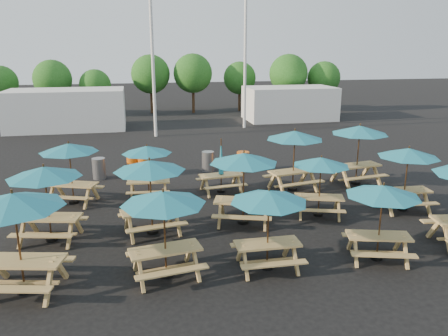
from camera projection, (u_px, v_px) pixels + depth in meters
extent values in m
plane|color=black|center=(232.00, 208.00, 15.88)|extent=(120.00, 120.00, 0.00)
cube|color=#A68549|center=(21.00, 261.00, 10.22)|extent=(2.08, 1.17, 0.07)
cube|color=#A68549|center=(8.00, 289.00, 9.61)|extent=(1.97, 0.70, 0.04)
cube|color=#A68549|center=(36.00, 259.00, 11.00)|extent=(1.97, 0.70, 0.04)
cylinder|color=black|center=(25.00, 289.00, 10.42)|extent=(0.39, 0.39, 0.11)
cylinder|color=brown|center=(19.00, 243.00, 10.10)|extent=(0.05, 0.05, 2.50)
cone|color=teal|center=(13.00, 200.00, 9.82)|extent=(2.75, 2.75, 0.35)
cube|color=#A68549|center=(49.00, 217.00, 12.99)|extent=(1.94, 1.10, 0.06)
cube|color=#A68549|center=(41.00, 236.00, 12.42)|extent=(1.84, 0.65, 0.04)
cube|color=#A68549|center=(59.00, 218.00, 13.71)|extent=(1.84, 0.65, 0.04)
cylinder|color=black|center=(52.00, 239.00, 13.18)|extent=(0.37, 0.37, 0.10)
cylinder|color=brown|center=(48.00, 204.00, 12.88)|extent=(0.04, 0.04, 2.34)
cone|color=teal|center=(44.00, 172.00, 12.62)|extent=(2.57, 2.57, 0.33)
cube|color=#A68549|center=(72.00, 184.00, 16.18)|extent=(1.94, 1.27, 0.06)
cube|color=#A68549|center=(64.00, 197.00, 15.62)|extent=(1.78, 0.85, 0.04)
cube|color=#A68549|center=(81.00, 186.00, 16.89)|extent=(1.78, 0.85, 0.04)
cylinder|color=black|center=(74.00, 202.00, 16.36)|extent=(0.36, 0.36, 0.10)
cylinder|color=brown|center=(71.00, 173.00, 16.07)|extent=(0.04, 0.04, 2.31)
cone|color=teal|center=(69.00, 148.00, 15.81)|extent=(2.71, 2.71, 0.32)
cube|color=#A68549|center=(165.00, 250.00, 10.94)|extent=(1.88, 0.98, 0.06)
cube|color=#A68549|center=(172.00, 272.00, 10.43)|extent=(1.81, 0.54, 0.04)
cube|color=#A68549|center=(160.00, 249.00, 11.61)|extent=(1.81, 0.54, 0.04)
cylinder|color=black|center=(166.00, 274.00, 11.13)|extent=(0.36, 0.36, 0.10)
cylinder|color=brown|center=(165.00, 235.00, 10.83)|extent=(0.04, 0.04, 2.29)
cone|color=teal|center=(163.00, 198.00, 10.58)|extent=(2.41, 2.41, 0.32)
cube|color=#A68549|center=(152.00, 210.00, 13.53)|extent=(1.96, 1.05, 0.06)
cube|color=#A68549|center=(157.00, 227.00, 13.00)|extent=(1.88, 0.59, 0.04)
cube|color=#A68549|center=(147.00, 212.00, 14.22)|extent=(1.88, 0.59, 0.04)
cylinder|color=black|center=(153.00, 231.00, 13.72)|extent=(0.37, 0.37, 0.10)
cylinder|color=brown|center=(151.00, 197.00, 13.42)|extent=(0.05, 0.05, 2.38)
cone|color=teal|center=(150.00, 166.00, 13.15)|extent=(2.54, 2.54, 0.33)
cube|color=#A68549|center=(148.00, 181.00, 16.82)|extent=(1.66, 0.76, 0.05)
cube|color=#A68549|center=(148.00, 192.00, 16.32)|extent=(1.63, 0.36, 0.04)
cube|color=#A68549|center=(149.00, 183.00, 17.45)|extent=(1.63, 0.36, 0.04)
cylinder|color=black|center=(149.00, 196.00, 16.98)|extent=(0.32, 0.32, 0.09)
cylinder|color=brown|center=(148.00, 172.00, 16.72)|extent=(0.04, 0.04, 2.07)
cone|color=teal|center=(147.00, 150.00, 16.49)|extent=(2.05, 2.05, 0.29)
cube|color=#A68549|center=(268.00, 244.00, 11.36)|extent=(1.71, 0.69, 0.06)
cube|color=#A68549|center=(274.00, 264.00, 10.84)|extent=(1.71, 0.26, 0.04)
cube|color=#A68549|center=(261.00, 243.00, 12.03)|extent=(1.71, 0.26, 0.04)
cylinder|color=black|center=(267.00, 266.00, 11.54)|extent=(0.34, 0.34, 0.09)
cylinder|color=brown|center=(268.00, 230.00, 11.26)|extent=(0.04, 0.04, 2.18)
cone|color=teal|center=(269.00, 196.00, 11.01)|extent=(2.02, 2.02, 0.30)
cube|color=#A68549|center=(243.00, 201.00, 14.30)|extent=(2.03, 1.29, 0.06)
cube|color=#A68549|center=(242.00, 217.00, 13.72)|extent=(1.88, 0.84, 0.04)
cube|color=#A68549|center=(245.00, 202.00, 15.04)|extent=(1.88, 0.84, 0.04)
cylinder|color=black|center=(243.00, 221.00, 14.49)|extent=(0.38, 0.38, 0.11)
cylinder|color=brown|center=(243.00, 188.00, 14.18)|extent=(0.05, 0.05, 2.42)
cone|color=teal|center=(244.00, 158.00, 13.91)|extent=(2.80, 2.80, 0.34)
cube|color=#A68549|center=(221.00, 175.00, 17.44)|extent=(1.79, 0.87, 0.06)
cube|color=#A68549|center=(226.00, 186.00, 16.93)|extent=(1.74, 0.44, 0.04)
cube|color=#A68549|center=(216.00, 177.00, 18.09)|extent=(1.74, 0.44, 0.04)
cylinder|color=black|center=(221.00, 191.00, 17.61)|extent=(0.35, 0.35, 0.10)
cylinder|color=brown|center=(221.00, 166.00, 17.33)|extent=(0.04, 0.04, 2.21)
cone|color=teal|center=(221.00, 156.00, 17.23)|extent=(0.21, 0.21, 1.44)
cube|color=#A68549|center=(379.00, 236.00, 11.85)|extent=(1.80, 1.08, 0.06)
cube|color=#A68549|center=(384.00, 255.00, 11.33)|extent=(1.68, 0.68, 0.04)
cube|color=#A68549|center=(372.00, 236.00, 12.52)|extent=(1.68, 0.68, 0.04)
cylinder|color=black|center=(376.00, 257.00, 12.03)|extent=(0.34, 0.34, 0.09)
cylinder|color=brown|center=(380.00, 223.00, 11.75)|extent=(0.04, 0.04, 2.15)
cone|color=teal|center=(383.00, 191.00, 11.51)|extent=(2.43, 2.43, 0.30)
cube|color=#A68549|center=(319.00, 197.00, 14.98)|extent=(1.76, 1.11, 0.05)
cube|color=#A68549|center=(321.00, 211.00, 14.47)|extent=(1.64, 0.71, 0.04)
cube|color=#A68549|center=(317.00, 198.00, 15.63)|extent=(1.64, 0.71, 0.04)
cylinder|color=black|center=(318.00, 214.00, 15.15)|extent=(0.33, 0.33, 0.09)
cylinder|color=brown|center=(320.00, 187.00, 14.88)|extent=(0.04, 0.04, 2.10)
cone|color=teal|center=(321.00, 162.00, 14.64)|extent=(2.42, 2.42, 0.29)
cube|color=#A68549|center=(293.00, 171.00, 17.65)|extent=(2.05, 1.10, 0.06)
cube|color=#A68549|center=(302.00, 183.00, 17.10)|extent=(1.96, 0.63, 0.04)
cube|color=#A68549|center=(284.00, 174.00, 18.37)|extent=(1.96, 0.63, 0.04)
cylinder|color=black|center=(292.00, 189.00, 17.85)|extent=(0.39, 0.39, 0.11)
cylinder|color=brown|center=(294.00, 161.00, 17.54)|extent=(0.05, 0.05, 2.49)
cone|color=teal|center=(295.00, 135.00, 17.26)|extent=(2.67, 2.67, 0.35)
cube|color=#A68549|center=(404.00, 190.00, 15.50)|extent=(1.84, 0.83, 0.06)
cube|color=#A68549|center=(413.00, 204.00, 14.94)|extent=(1.81, 0.39, 0.04)
cube|color=#A68549|center=(394.00, 192.00, 16.20)|extent=(1.81, 0.39, 0.04)
cylinder|color=black|center=(402.00, 208.00, 15.68)|extent=(0.36, 0.36, 0.10)
cylinder|color=brown|center=(406.00, 179.00, 15.39)|extent=(0.04, 0.04, 2.29)
cone|color=teal|center=(409.00, 153.00, 15.13)|extent=(2.26, 2.26, 0.32)
cube|color=#A68549|center=(357.00, 165.00, 18.47)|extent=(2.08, 1.04, 0.07)
cube|color=#A68549|center=(367.00, 177.00, 17.90)|extent=(2.01, 0.55, 0.04)
cube|color=#A68549|center=(346.00, 168.00, 19.22)|extent=(2.01, 0.55, 0.04)
cylinder|color=black|center=(355.00, 182.00, 18.68)|extent=(0.40, 0.40, 0.11)
cylinder|color=brown|center=(358.00, 155.00, 18.35)|extent=(0.05, 0.05, 2.54)
cone|color=teal|center=(360.00, 130.00, 18.07)|extent=(2.64, 2.64, 0.35)
cylinder|color=gray|center=(99.00, 168.00, 19.32)|extent=(0.58, 0.58, 0.93)
cylinder|color=#D3580C|center=(133.00, 165.00, 19.83)|extent=(0.58, 0.58, 0.93)
cylinder|color=#D3580C|center=(145.00, 166.00, 19.69)|extent=(0.58, 0.58, 0.93)
cylinder|color=gray|center=(208.00, 161.00, 20.55)|extent=(0.58, 0.58, 0.93)
cylinder|color=#D3580C|center=(243.00, 161.00, 20.52)|extent=(0.58, 0.58, 0.93)
cylinder|color=silver|center=(152.00, 41.00, 27.11)|extent=(0.20, 0.20, 12.00)
cylinder|color=silver|center=(245.00, 42.00, 30.26)|extent=(0.20, 0.20, 12.00)
cube|color=silver|center=(67.00, 109.00, 30.94)|extent=(8.00, 4.00, 2.80)
cube|color=silver|center=(289.00, 103.00, 35.22)|extent=(7.00, 4.00, 2.60)
cylinder|color=#382314|center=(4.00, 105.00, 36.72)|extent=(0.24, 0.24, 1.92)
sphere|color=#1E5919|center=(1.00, 83.00, 36.22)|extent=(2.80, 2.80, 2.80)
cylinder|color=#382314|center=(55.00, 105.00, 36.26)|extent=(0.24, 0.24, 2.14)
sphere|color=#1E5919|center=(52.00, 79.00, 35.71)|extent=(3.11, 3.11, 3.11)
cylinder|color=#382314|center=(97.00, 106.00, 36.73)|extent=(0.24, 0.24, 1.78)
sphere|color=#1E5919|center=(95.00, 85.00, 36.26)|extent=(2.59, 2.59, 2.59)
cylinder|color=#382314|center=(152.00, 100.00, 38.56)|extent=(0.24, 0.24, 2.31)
sphere|color=#1E5919|center=(151.00, 74.00, 37.96)|extent=(3.36, 3.36, 3.36)
cylinder|color=#382314|center=(193.00, 100.00, 38.84)|extent=(0.24, 0.24, 2.35)
sphere|color=#1E5919|center=(193.00, 73.00, 38.23)|extent=(3.41, 3.41, 3.41)
cylinder|color=#382314|center=(239.00, 100.00, 40.11)|extent=(0.24, 0.24, 2.02)
sphere|color=#1E5919|center=(240.00, 78.00, 39.59)|extent=(2.94, 2.94, 2.94)
cylinder|color=#382314|center=(287.00, 99.00, 39.17)|extent=(0.24, 0.24, 2.32)
sphere|color=#1E5919|center=(288.00, 73.00, 38.57)|extent=(3.38, 3.38, 3.38)
cylinder|color=#382314|center=(322.00, 100.00, 39.90)|extent=(0.24, 0.24, 2.03)
sphere|color=#1E5919|center=(324.00, 78.00, 39.37)|extent=(2.95, 2.95, 2.95)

